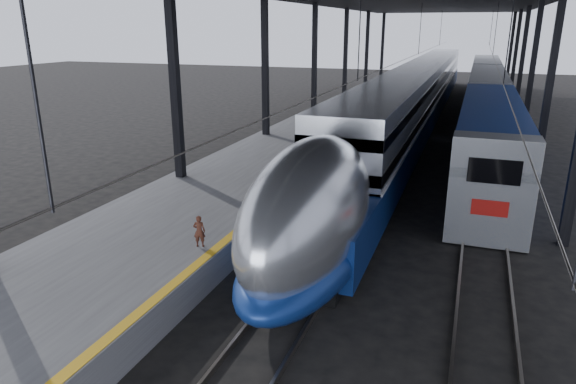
% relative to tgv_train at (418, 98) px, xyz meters
% --- Properties ---
extents(ground, '(160.00, 160.00, 0.00)m').
position_rel_tgv_train_xyz_m(ground, '(-2.00, -26.84, -2.11)').
color(ground, black).
rests_on(ground, ground).
extents(platform, '(6.00, 80.00, 1.00)m').
position_rel_tgv_train_xyz_m(platform, '(-5.50, -6.84, -1.61)').
color(platform, '#4C4C4F').
rests_on(platform, ground).
extents(yellow_strip, '(0.30, 80.00, 0.01)m').
position_rel_tgv_train_xyz_m(yellow_strip, '(-2.70, -6.84, -1.10)').
color(yellow_strip, gold).
rests_on(yellow_strip, platform).
extents(rails, '(6.52, 80.00, 0.16)m').
position_rel_tgv_train_xyz_m(rails, '(2.50, -6.84, -2.03)').
color(rails, slate).
rests_on(rails, ground).
extents(tgv_train, '(3.14, 65.20, 4.51)m').
position_rel_tgv_train_xyz_m(tgv_train, '(0.00, 0.00, 0.00)').
color(tgv_train, silver).
rests_on(tgv_train, ground).
extents(second_train, '(2.81, 56.05, 3.87)m').
position_rel_tgv_train_xyz_m(second_train, '(5.00, 4.07, -0.15)').
color(second_train, navy).
rests_on(second_train, ground).
extents(child, '(0.41, 0.33, 0.99)m').
position_rel_tgv_train_xyz_m(child, '(-3.24, -28.30, -0.61)').
color(child, '#482318').
rests_on(child, platform).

